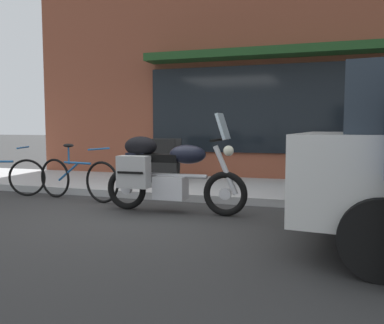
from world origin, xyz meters
name	(u,v)px	position (x,y,z in m)	size (l,w,h in m)	color
ground_plane	(130,213)	(0.00, 0.00, 0.00)	(80.00, 80.00, 0.00)	#303030
touring_motorcycle	(164,170)	(0.44, 0.18, 0.59)	(2.07, 0.67, 1.38)	black
parked_bicycle	(77,178)	(-1.26, 0.63, 0.37)	(1.67, 0.51, 0.92)	black
sandwich_board_sign	(165,161)	(-0.33, 2.16, 0.55)	(0.55, 0.40, 0.85)	black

